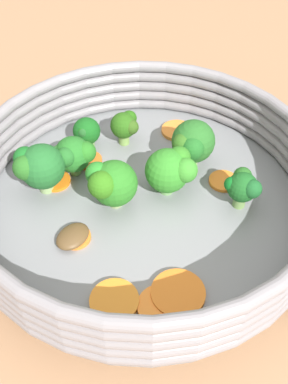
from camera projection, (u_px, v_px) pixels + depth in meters
ground_plane at (144, 210)px, 0.46m from camera, size 4.00×4.00×0.00m
skillet at (144, 206)px, 0.46m from camera, size 0.33×0.33×0.01m
skillet_rim_wall at (144, 180)px, 0.43m from camera, size 0.34×0.34×0.06m
skillet_rivet_left at (261, 313)px, 0.36m from camera, size 0.01×0.01×0.01m
carrot_slice_0 at (89, 160)px, 0.49m from camera, size 0.03×0.03×0.00m
carrot_slice_1 at (161, 306)px, 0.37m from camera, size 0.05×0.05×0.00m
carrot_slice_2 at (114, 301)px, 0.37m from camera, size 0.05×0.05×0.01m
carrot_slice_3 at (223, 181)px, 0.47m from camera, size 0.04×0.04×0.00m
carrot_slice_4 at (177, 130)px, 0.53m from camera, size 0.04×0.04×0.00m
carrot_slice_5 at (56, 181)px, 0.47m from camera, size 0.04×0.04×0.00m
carrot_slice_6 at (76, 238)px, 0.42m from camera, size 0.04×0.04×0.00m
carrot_slice_7 at (178, 293)px, 0.38m from camera, size 0.07×0.07×0.01m
broccoli_floret_0 at (192, 143)px, 0.47m from camera, size 0.05×0.05×0.05m
broccoli_floret_1 at (173, 171)px, 0.44m from camera, size 0.05×0.05×0.05m
broccoli_floret_2 at (111, 183)px, 0.43m from camera, size 0.05×0.05×0.05m
broccoli_floret_3 at (37, 166)px, 0.44m from camera, size 0.05×0.05×0.05m
broccoli_floret_4 at (243, 186)px, 0.43m from camera, size 0.04×0.03×0.04m
broccoli_floret_5 at (125, 125)px, 0.50m from camera, size 0.03×0.03×0.04m
broccoli_floret_6 at (88, 131)px, 0.50m from camera, size 0.03×0.03×0.04m
broccoli_floret_7 at (73, 155)px, 0.46m from camera, size 0.04×0.04×0.04m
mushroom_piece_0 at (72, 235)px, 0.42m from camera, size 0.04×0.04×0.01m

